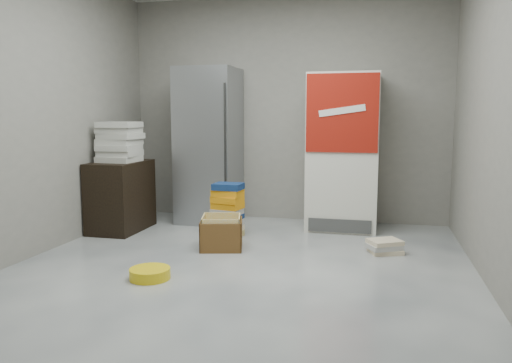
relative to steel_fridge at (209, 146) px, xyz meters
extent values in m
plane|color=beige|center=(0.90, -2.13, -0.95)|extent=(5.00, 5.00, 0.00)
cube|color=gray|center=(0.90, 0.37, 0.45)|extent=(4.00, 0.04, 2.80)
cube|color=gray|center=(-1.10, -2.13, 0.45)|extent=(0.04, 5.00, 2.80)
cube|color=gray|center=(2.90, -2.13, 0.45)|extent=(0.04, 5.00, 2.80)
cube|color=gray|center=(0.00, 0.00, 0.00)|extent=(0.70, 0.70, 1.90)
cylinder|color=#333333|center=(0.32, -0.36, 0.15)|extent=(0.02, 0.02, 1.19)
cube|color=silver|center=(1.65, 0.00, -0.05)|extent=(0.80, 0.70, 1.80)
cube|color=maroon|center=(1.65, -0.36, 0.40)|extent=(0.78, 0.02, 0.85)
cube|color=white|center=(1.65, -0.37, 0.43)|extent=(0.50, 0.01, 0.14)
cube|color=#3F3F3F|center=(1.65, -0.36, -0.85)|extent=(0.70, 0.02, 0.15)
cube|color=black|center=(-0.83, -0.73, -0.55)|extent=(0.50, 0.80, 0.80)
cube|color=beige|center=(-0.83, -0.74, -0.12)|extent=(0.41, 0.41, 0.06)
cube|color=beige|center=(-0.82, -0.72, -0.05)|extent=(0.41, 0.41, 0.06)
cube|color=beige|center=(-0.82, -0.74, 0.01)|extent=(0.41, 0.41, 0.06)
cube|color=beige|center=(-0.83, -0.72, 0.08)|extent=(0.41, 0.41, 0.06)
cube|color=beige|center=(-0.81, -0.72, 0.14)|extent=(0.42, 0.42, 0.06)
cube|color=beige|center=(-0.83, -0.72, 0.21)|extent=(0.41, 0.41, 0.06)
cube|color=beige|center=(-0.81, -0.74, 0.27)|extent=(0.41, 0.41, 0.06)
cube|color=tan|center=(0.45, -0.73, -0.92)|extent=(0.35, 0.31, 0.06)
cube|color=beige|center=(0.45, -0.71, -0.86)|extent=(0.35, 0.30, 0.06)
cube|color=#B4B0AA|center=(0.45, -0.72, -0.79)|extent=(0.35, 0.29, 0.07)
cube|color=navy|center=(0.46, -0.72, -0.73)|extent=(0.33, 0.27, 0.06)
cube|color=#B4B0AA|center=(0.45, -0.72, -0.67)|extent=(0.34, 0.29, 0.06)
cube|color=orange|center=(0.46, -0.72, -0.61)|extent=(0.34, 0.29, 0.07)
cube|color=orange|center=(0.45, -0.72, -0.54)|extent=(0.34, 0.29, 0.07)
cube|color=orange|center=(0.46, -0.72, -0.46)|extent=(0.33, 0.27, 0.07)
cube|color=navy|center=(0.47, -0.73, -0.39)|extent=(0.32, 0.26, 0.07)
cube|color=beige|center=(2.14, -1.02, -0.93)|extent=(0.36, 0.32, 0.04)
cube|color=#B4B0AA|center=(2.12, -1.03, -0.88)|extent=(0.37, 0.34, 0.05)
cube|color=beige|center=(2.13, -1.02, -0.84)|extent=(0.37, 0.35, 0.04)
cube|color=gold|center=(0.54, -1.22, -0.94)|extent=(0.47, 0.47, 0.01)
cube|color=brown|center=(0.49, -1.03, -0.80)|extent=(0.40, 0.11, 0.29)
cube|color=brown|center=(0.59, -1.41, -0.80)|extent=(0.40, 0.11, 0.29)
cube|color=brown|center=(0.35, -1.27, -0.80)|extent=(0.11, 0.40, 0.29)
cube|color=brown|center=(0.73, -1.17, -0.80)|extent=(0.11, 0.40, 0.29)
cube|color=gold|center=(0.50, -1.04, -0.78)|extent=(0.36, 0.10, 0.33)
cube|color=gold|center=(0.59, -1.39, -0.78)|extent=(0.36, 0.10, 0.33)
cube|color=gold|center=(0.37, -1.26, -0.78)|extent=(0.10, 0.36, 0.33)
cube|color=gold|center=(0.72, -1.17, -0.78)|extent=(0.10, 0.36, 0.33)
cylinder|color=yellow|center=(0.26, -2.26, -0.91)|extent=(0.41, 0.41, 0.09)
camera|label=1|loc=(2.04, -5.88, 0.38)|focal=35.00mm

